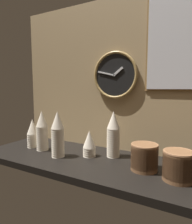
{
  "coord_description": "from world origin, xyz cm",
  "views": [
    {
      "loc": [
        55.98,
        -104.44,
        43.82
      ],
      "look_at": [
        -4.11,
        4.0,
        28.97
      ],
      "focal_mm": 32.0,
      "sensor_mm": 36.0,
      "label": 1
    }
  ],
  "objects_px": {
    "cup_stack_center": "(89,143)",
    "bowl_stack_far_right": "(178,165)",
    "cup_stack_center_left": "(58,134)",
    "bowl_stack_right": "(144,156)",
    "cup_stack_far_left": "(33,133)",
    "cup_stack_center_right": "(113,134)",
    "menu_board": "(176,41)",
    "wall_clock": "(114,75)",
    "cup_stack_left": "(42,131)"
  },
  "relations": [
    {
      "from": "wall_clock",
      "to": "menu_board",
      "type": "bearing_deg",
      "value": 1.3
    },
    {
      "from": "bowl_stack_right",
      "to": "cup_stack_center_left",
      "type": "bearing_deg",
      "value": -174.09
    },
    {
      "from": "cup_stack_center",
      "to": "cup_stack_far_left",
      "type": "height_order",
      "value": "cup_stack_far_left"
    },
    {
      "from": "cup_stack_center_left",
      "to": "bowl_stack_right",
      "type": "relative_size",
      "value": 2.02
    },
    {
      "from": "cup_stack_left",
      "to": "cup_stack_center_left",
      "type": "bearing_deg",
      "value": -16.47
    },
    {
      "from": "menu_board",
      "to": "bowl_stack_far_right",
      "type": "bearing_deg",
      "value": -76.19
    },
    {
      "from": "cup_stack_center",
      "to": "menu_board",
      "type": "distance_m",
      "value": 0.81
    },
    {
      "from": "cup_stack_center_right",
      "to": "menu_board",
      "type": "height_order",
      "value": "menu_board"
    },
    {
      "from": "cup_stack_center",
      "to": "cup_stack_left",
      "type": "height_order",
      "value": "cup_stack_left"
    },
    {
      "from": "cup_stack_far_left",
      "to": "cup_stack_center",
      "type": "bearing_deg",
      "value": 3.31
    },
    {
      "from": "cup_stack_center",
      "to": "bowl_stack_far_right",
      "type": "xyz_separation_m",
      "value": [
        0.55,
        -0.09,
        -0.01
      ]
    },
    {
      "from": "cup_stack_center_left",
      "to": "menu_board",
      "type": "bearing_deg",
      "value": 26.19
    },
    {
      "from": "cup_stack_center_left",
      "to": "cup_stack_center_right",
      "type": "distance_m",
      "value": 0.36
    },
    {
      "from": "cup_stack_center_left",
      "to": "cup_stack_left",
      "type": "bearing_deg",
      "value": 163.53
    },
    {
      "from": "cup_stack_center_right",
      "to": "wall_clock",
      "type": "distance_m",
      "value": 0.41
    },
    {
      "from": "cup_stack_center_left",
      "to": "bowl_stack_right",
      "type": "xyz_separation_m",
      "value": [
        0.54,
        0.06,
        -0.07
      ]
    },
    {
      "from": "cup_stack_center",
      "to": "cup_stack_center_right",
      "type": "xyz_separation_m",
      "value": [
        0.14,
        0.07,
        0.06
      ]
    },
    {
      "from": "bowl_stack_far_right",
      "to": "wall_clock",
      "type": "height_order",
      "value": "wall_clock"
    },
    {
      "from": "cup_stack_center",
      "to": "cup_stack_center_right",
      "type": "height_order",
      "value": "cup_stack_center_right"
    },
    {
      "from": "cup_stack_center",
      "to": "bowl_stack_far_right",
      "type": "distance_m",
      "value": 0.55
    },
    {
      "from": "cup_stack_center_right",
      "to": "bowl_stack_right",
      "type": "distance_m",
      "value": 0.27
    },
    {
      "from": "cup_stack_center",
      "to": "cup_stack_center_right",
      "type": "relative_size",
      "value": 0.57
    },
    {
      "from": "cup_stack_center_right",
      "to": "cup_stack_far_left",
      "type": "height_order",
      "value": "cup_stack_center_right"
    },
    {
      "from": "bowl_stack_right",
      "to": "menu_board",
      "type": "height_order",
      "value": "menu_board"
    },
    {
      "from": "wall_clock",
      "to": "cup_stack_center",
      "type": "bearing_deg",
      "value": -111.42
    },
    {
      "from": "cup_stack_center_right",
      "to": "wall_clock",
      "type": "relative_size",
      "value": 0.9
    },
    {
      "from": "cup_stack_center_left",
      "to": "wall_clock",
      "type": "xyz_separation_m",
      "value": [
        0.25,
        0.31,
        0.38
      ]
    },
    {
      "from": "bowl_stack_far_right",
      "to": "menu_board",
      "type": "relative_size",
      "value": 0.25
    },
    {
      "from": "cup_stack_center",
      "to": "bowl_stack_far_right",
      "type": "relative_size",
      "value": 1.15
    },
    {
      "from": "cup_stack_far_left",
      "to": "cup_stack_center_left",
      "type": "bearing_deg",
      "value": -14.09
    },
    {
      "from": "cup_stack_center",
      "to": "menu_board",
      "type": "height_order",
      "value": "menu_board"
    },
    {
      "from": "cup_stack_center_left",
      "to": "cup_stack_far_left",
      "type": "distance_m",
      "value": 0.31
    },
    {
      "from": "cup_stack_center_left",
      "to": "cup_stack_far_left",
      "type": "relative_size",
      "value": 1.4
    },
    {
      "from": "cup_stack_left",
      "to": "menu_board",
      "type": "relative_size",
      "value": 0.48
    },
    {
      "from": "cup_stack_far_left",
      "to": "cup_stack_left",
      "type": "xyz_separation_m",
      "value": [
        0.11,
        -0.02,
        0.03
      ]
    },
    {
      "from": "cup_stack_left",
      "to": "bowl_stack_far_right",
      "type": "bearing_deg",
      "value": -2.58
    },
    {
      "from": "cup_stack_center_left",
      "to": "wall_clock",
      "type": "height_order",
      "value": "wall_clock"
    },
    {
      "from": "cup_stack_far_left",
      "to": "bowl_stack_far_right",
      "type": "bearing_deg",
      "value": -3.4
    },
    {
      "from": "cup_stack_center_right",
      "to": "wall_clock",
      "type": "bearing_deg",
      "value": 112.84
    },
    {
      "from": "cup_stack_center",
      "to": "menu_board",
      "type": "relative_size",
      "value": 0.29
    },
    {
      "from": "wall_clock",
      "to": "menu_board",
      "type": "relative_size",
      "value": 0.56
    },
    {
      "from": "cup_stack_center_left",
      "to": "cup_stack_center_right",
      "type": "height_order",
      "value": "same"
    },
    {
      "from": "cup_stack_left",
      "to": "menu_board",
      "type": "xyz_separation_m",
      "value": [
        0.83,
        0.26,
        0.57
      ]
    },
    {
      "from": "cup_stack_far_left",
      "to": "menu_board",
      "type": "xyz_separation_m",
      "value": [
        0.94,
        0.24,
        0.61
      ]
    },
    {
      "from": "cup_stack_far_left",
      "to": "bowl_stack_far_right",
      "type": "height_order",
      "value": "cup_stack_far_left"
    },
    {
      "from": "cup_stack_center",
      "to": "menu_board",
      "type": "bearing_deg",
      "value": 24.44
    },
    {
      "from": "wall_clock",
      "to": "menu_board",
      "type": "distance_m",
      "value": 0.43
    },
    {
      "from": "cup_stack_center",
      "to": "wall_clock",
      "type": "height_order",
      "value": "wall_clock"
    },
    {
      "from": "cup_stack_center_right",
      "to": "bowl_stack_far_right",
      "type": "relative_size",
      "value": 2.02
    },
    {
      "from": "cup_stack_center_left",
      "to": "wall_clock",
      "type": "distance_m",
      "value": 0.55
    }
  ]
}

